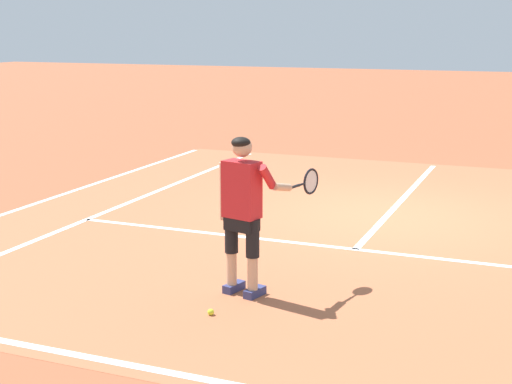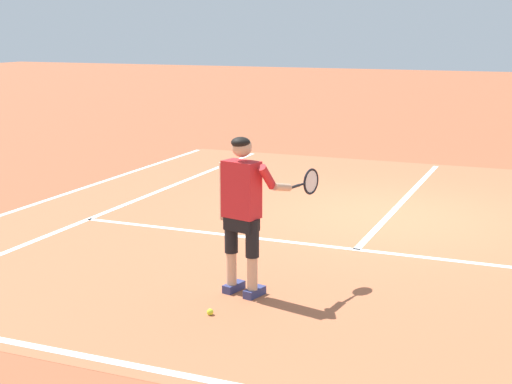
{
  "view_description": "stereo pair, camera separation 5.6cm",
  "coord_description": "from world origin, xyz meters",
  "views": [
    {
      "loc": [
        2.26,
        -10.99,
        2.81
      ],
      "look_at": [
        -0.71,
        -3.61,
        1.05
      ],
      "focal_mm": 52.33,
      "sensor_mm": 36.0,
      "label": 1
    },
    {
      "loc": [
        2.31,
        -10.97,
        2.81
      ],
      "look_at": [
        -0.71,
        -3.61,
        1.05
      ],
      "focal_mm": 52.33,
      "sensor_mm": 36.0,
      "label": 2
    }
  ],
  "objects": [
    {
      "name": "line_singles_left",
      "position": [
        -4.12,
        -0.74,
        0.0
      ],
      "size": [
        0.1,
        10.42,
        0.01
      ],
      "primitive_type": "cube",
      "color": "white",
      "rests_on": "ground"
    },
    {
      "name": "line_service",
      "position": [
        0.0,
        -1.93,
        0.0
      ],
      "size": [
        8.23,
        0.1,
        0.01
      ],
      "primitive_type": "cube",
      "color": "white",
      "rests_on": "ground"
    },
    {
      "name": "line_doubles_left",
      "position": [
        -5.49,
        -0.74,
        0.0
      ],
      "size": [
        0.1,
        10.42,
        0.01
      ],
      "primitive_type": "cube",
      "color": "white",
      "rests_on": "ground"
    },
    {
      "name": "ground_plane",
      "position": [
        0.0,
        0.0,
        0.0
      ],
      "size": [
        80.0,
        80.0,
        0.0
      ],
      "primitive_type": "plane",
      "color": "#9E5133"
    },
    {
      "name": "court_inner_surface",
      "position": [
        0.0,
        -0.74,
        0.0
      ],
      "size": [
        10.98,
        10.82,
        0.0
      ],
      "primitive_type": "cube",
      "color": "#B2603D",
      "rests_on": "ground"
    },
    {
      "name": "line_centre_service",
      "position": [
        0.0,
        1.27,
        0.0
      ],
      "size": [
        0.1,
        6.4,
        0.01
      ],
      "primitive_type": "cube",
      "color": "white",
      "rests_on": "ground"
    },
    {
      "name": "line_baseline",
      "position": [
        0.0,
        -5.95,
        0.0
      ],
      "size": [
        10.98,
        0.1,
        0.01
      ],
      "primitive_type": "cube",
      "color": "white",
      "rests_on": "ground"
    },
    {
      "name": "tennis_ball_near_feet",
      "position": [
        -0.77,
        -4.66,
        0.03
      ],
      "size": [
        0.07,
        0.07,
        0.07
      ],
      "primitive_type": "sphere",
      "color": "#CCE02D",
      "rests_on": "ground"
    },
    {
      "name": "tennis_player",
      "position": [
        -0.7,
        -3.98,
        0.99
      ],
      "size": [
        0.84,
        1.05,
        1.71
      ],
      "color": "navy",
      "rests_on": "ground"
    }
  ]
}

